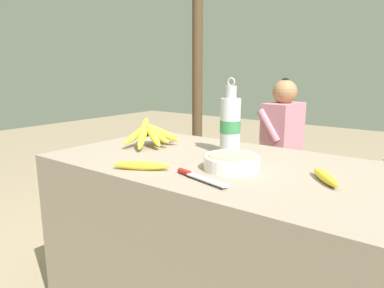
# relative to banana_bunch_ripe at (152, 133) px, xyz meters

# --- Properties ---
(market_counter) EXTENTS (1.41, 0.78, 0.74)m
(market_counter) POSITION_rel_banana_bunch_ripe_xyz_m (0.42, -0.04, -0.44)
(market_counter) COLOR gray
(market_counter) RESTS_ON ground_plane
(banana_bunch_ripe) EXTENTS (0.18, 0.30, 0.15)m
(banana_bunch_ripe) POSITION_rel_banana_bunch_ripe_xyz_m (0.00, 0.00, 0.00)
(banana_bunch_ripe) COLOR #4C381E
(banana_bunch_ripe) RESTS_ON market_counter
(serving_bowl) EXTENTS (0.21, 0.21, 0.06)m
(serving_bowl) POSITION_rel_banana_bunch_ripe_xyz_m (0.51, -0.12, -0.03)
(serving_bowl) COLOR white
(serving_bowl) RESTS_ON market_counter
(water_bottle) EXTENTS (0.09, 0.09, 0.33)m
(water_bottle) POSITION_rel_banana_bunch_ripe_xyz_m (0.38, 0.09, 0.07)
(water_bottle) COLOR silver
(water_bottle) RESTS_ON market_counter
(loose_banana_front) EXTENTS (0.20, 0.14, 0.03)m
(loose_banana_front) POSITION_rel_banana_bunch_ripe_xyz_m (0.25, -0.32, -0.05)
(loose_banana_front) COLOR yellow
(loose_banana_front) RESTS_ON market_counter
(loose_banana_side) EXTENTS (0.14, 0.16, 0.03)m
(loose_banana_side) POSITION_rel_banana_bunch_ripe_xyz_m (0.83, -0.06, -0.05)
(loose_banana_side) COLOR yellow
(loose_banana_side) RESTS_ON market_counter
(knife) EXTENTS (0.23, 0.08, 0.02)m
(knife) POSITION_rel_banana_bunch_ripe_xyz_m (0.46, -0.29, -0.05)
(knife) COLOR #BCBCC1
(knife) RESTS_ON market_counter
(wooden_bench) EXTENTS (1.80, 0.32, 0.42)m
(wooden_bench) POSITION_rel_banana_bunch_ripe_xyz_m (0.33, 1.33, -0.45)
(wooden_bench) COLOR brown
(wooden_bench) RESTS_ON ground_plane
(seated_vendor) EXTENTS (0.42, 0.40, 1.05)m
(seated_vendor) POSITION_rel_banana_bunch_ripe_xyz_m (0.09, 1.30, -0.20)
(seated_vendor) COLOR #473828
(seated_vendor) RESTS_ON ground_plane
(support_post_near) EXTENTS (0.11, 0.11, 2.27)m
(support_post_near) POSITION_rel_banana_bunch_ripe_xyz_m (-0.99, 1.75, 0.33)
(support_post_near) COLOR #4C3823
(support_post_near) RESTS_ON ground_plane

